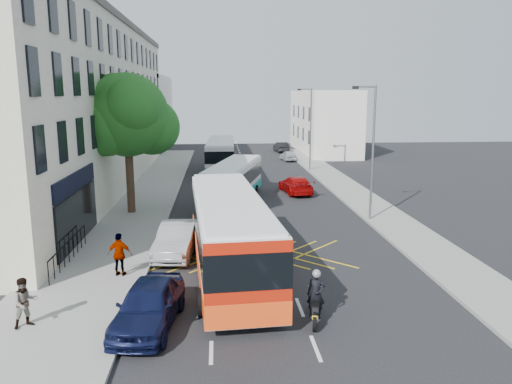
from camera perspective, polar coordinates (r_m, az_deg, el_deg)
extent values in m
plane|color=black|center=(18.78, 5.03, -12.99)|extent=(120.00, 120.00, 0.00)
cube|color=gray|center=(33.24, -14.00, -2.33)|extent=(5.00, 70.00, 0.15)
cube|color=gray|center=(34.39, 13.31, -1.85)|extent=(3.00, 70.00, 0.15)
cube|color=beige|center=(42.85, -19.69, 9.02)|extent=(8.00, 45.00, 13.00)
cube|color=#59544C|center=(43.19, -20.31, 17.99)|extent=(8.30, 45.00, 0.50)
cube|color=black|center=(26.20, -19.95, 1.14)|extent=(0.12, 7.00, 0.90)
cube|color=black|center=(26.56, -19.69, -2.68)|extent=(0.12, 7.00, 2.60)
cube|color=silver|center=(72.77, -13.37, 8.85)|extent=(8.00, 20.00, 10.00)
cube|color=silver|center=(66.45, 7.72, 7.98)|extent=(6.00, 18.00, 8.00)
cylinder|color=#382619|center=(32.80, -14.19, 1.53)|extent=(0.50, 0.50, 4.40)
sphere|color=#175319|center=(32.38, -14.54, 8.53)|extent=(5.20, 5.20, 5.20)
sphere|color=#175319|center=(33.01, -11.82, 7.30)|extent=(3.60, 3.60, 3.60)
sphere|color=#175319|center=(32.06, -16.79, 7.31)|extent=(3.80, 3.80, 3.80)
sphere|color=#175319|center=(30.98, -13.90, 9.56)|extent=(3.40, 3.40, 3.40)
sphere|color=#175319|center=(33.58, -15.66, 10.26)|extent=(3.20, 3.20, 3.20)
cylinder|color=slate|center=(30.52, 13.20, 4.29)|extent=(0.14, 0.14, 8.00)
cylinder|color=slate|center=(30.13, 12.43, 11.68)|extent=(1.20, 0.10, 0.10)
cube|color=black|center=(29.97, 11.31, 11.63)|extent=(0.35, 0.15, 0.18)
cylinder|color=slate|center=(49.86, 6.26, 7.12)|extent=(0.14, 0.14, 8.00)
cylinder|color=slate|center=(49.63, 5.66, 11.62)|extent=(1.20, 0.10, 0.10)
cube|color=black|center=(49.53, 4.96, 11.58)|extent=(0.35, 0.15, 0.18)
cube|color=silver|center=(21.43, -3.08, -4.62)|extent=(3.64, 12.27, 2.92)
cube|color=silver|center=(21.06, -3.12, -0.65)|extent=(3.40, 12.01, 0.13)
cube|color=black|center=(21.32, -3.09, -3.55)|extent=(3.70, 12.34, 1.21)
cube|color=#FF4B15|center=(21.73, -3.05, -7.20)|extent=(3.69, 12.33, 0.83)
cube|color=#BA1C09|center=(15.75, -0.87, -10.47)|extent=(2.79, 0.31, 2.75)
cube|color=#FF0C0C|center=(15.94, -4.98, -13.24)|extent=(0.25, 0.08, 0.25)
cube|color=#FF0C0C|center=(16.22, 3.18, -12.77)|extent=(0.25, 0.08, 0.25)
cylinder|color=black|center=(24.89, -6.97, -5.65)|extent=(0.38, 1.01, 0.99)
cylinder|color=black|center=(25.11, -0.66, -5.41)|extent=(0.38, 1.01, 0.99)
cylinder|color=black|center=(17.96, -6.19, -12.45)|extent=(0.38, 1.01, 0.99)
cylinder|color=black|center=(18.26, 2.66, -11.98)|extent=(0.38, 1.01, 0.99)
cube|color=silver|center=(35.30, -2.64, 1.21)|extent=(4.78, 10.36, 2.44)
cube|color=silver|center=(35.10, -2.66, 3.24)|extent=(4.55, 10.12, 0.11)
cube|color=black|center=(35.24, -2.64, 1.76)|extent=(4.85, 10.43, 1.01)
cube|color=#0DABA2|center=(35.45, -2.62, -0.15)|extent=(4.84, 10.42, 0.69)
cube|color=#0B858B|center=(30.50, -4.72, -0.38)|extent=(2.29, 0.69, 2.30)
cube|color=#FF0C0C|center=(30.87, -6.32, -1.49)|extent=(0.26, 0.12, 0.25)
cube|color=#FF0C0C|center=(30.41, -3.07, -1.63)|extent=(0.26, 0.12, 0.25)
cylinder|color=black|center=(38.40, -3.39, 0.31)|extent=(0.46, 0.87, 0.83)
cylinder|color=black|center=(37.93, -0.01, 0.20)|extent=(0.46, 0.87, 0.83)
cylinder|color=black|center=(32.57, -5.91, -1.72)|extent=(0.46, 0.87, 0.83)
cylinder|color=black|center=(32.03, -1.96, -1.89)|extent=(0.46, 0.87, 0.83)
cube|color=silver|center=(49.67, -4.04, 4.30)|extent=(2.90, 11.23, 2.69)
cube|color=silver|center=(49.52, -4.07, 5.91)|extent=(2.69, 11.00, 0.12)
cube|color=black|center=(49.63, -4.05, 4.74)|extent=(2.96, 11.30, 1.12)
cube|color=#0D92A4|center=(49.80, -4.03, 3.23)|extent=(2.95, 11.28, 0.76)
cube|color=silver|center=(44.17, -4.22, 3.46)|extent=(2.58, 0.18, 2.54)
cube|color=#FF0C0C|center=(44.30, -5.52, 2.54)|extent=(0.25, 0.07, 0.25)
cube|color=#FF0C0C|center=(44.24, -2.89, 2.57)|extent=(0.25, 0.07, 0.25)
cylinder|color=black|center=(52.90, -5.32, 3.35)|extent=(0.31, 0.92, 0.91)
cylinder|color=black|center=(52.83, -2.57, 3.38)|extent=(0.31, 0.92, 0.91)
cylinder|color=black|center=(46.18, -5.71, 2.19)|extent=(0.31, 0.92, 0.91)
cylinder|color=black|center=(46.11, -2.56, 2.22)|extent=(0.31, 0.92, 0.91)
cylinder|color=black|center=(17.02, 6.73, -14.54)|extent=(0.26, 0.64, 0.63)
cylinder|color=black|center=(18.36, 6.92, -12.53)|extent=(0.26, 0.64, 0.63)
cube|color=black|center=(17.56, 6.85, -12.62)|extent=(0.48, 1.20, 0.22)
cube|color=black|center=(17.72, 6.90, -11.77)|extent=(0.37, 0.50, 0.20)
cube|color=black|center=(17.29, 6.83, -12.56)|extent=(0.36, 0.54, 0.10)
cylinder|color=slate|center=(18.17, 6.94, -11.51)|extent=(0.16, 0.43, 0.83)
cylinder|color=slate|center=(17.90, 6.95, -10.67)|extent=(0.59, 0.17, 0.04)
cube|color=gold|center=(16.77, 6.73, -14.08)|extent=(0.18, 0.06, 0.13)
imported|color=black|center=(17.37, 6.88, -11.51)|extent=(0.70, 0.54, 1.70)
sphere|color=#99999E|center=(17.10, 6.94, -9.26)|extent=(0.30, 0.30, 0.30)
imported|color=#0C1133|center=(17.38, -12.17, -12.49)|extent=(2.42, 4.76, 1.55)
imported|color=#929599|center=(24.39, -8.96, -5.36)|extent=(2.16, 4.88, 1.56)
imported|color=#A10706|center=(38.92, 4.57, 0.83)|extent=(2.44, 4.83, 1.34)
imported|color=#46484E|center=(58.19, -3.72, 4.22)|extent=(2.31, 4.35, 1.16)
imported|color=#ADAEB5|center=(57.76, 3.69, 4.18)|extent=(1.81, 3.60, 1.18)
imported|color=black|center=(66.20, 2.89, 5.15)|extent=(1.83, 4.13, 1.32)
imported|color=gray|center=(18.26, -24.88, -11.40)|extent=(1.03, 0.99, 1.68)
imported|color=gray|center=(21.75, -15.31, -6.91)|extent=(1.14, 0.63, 1.83)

